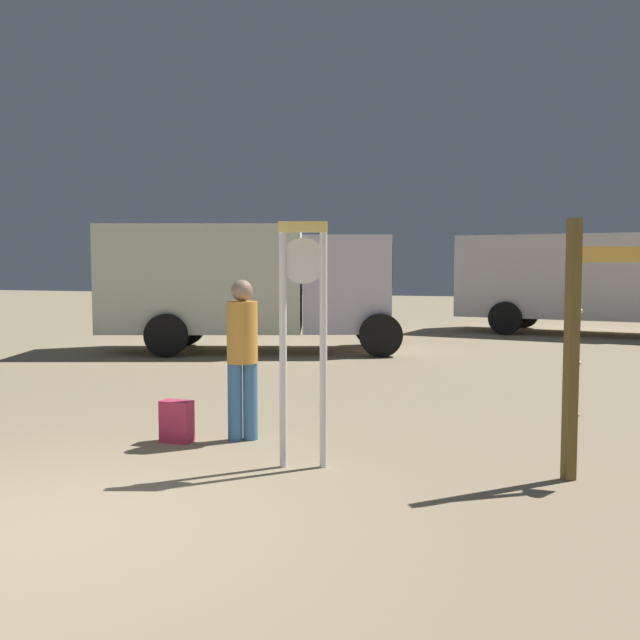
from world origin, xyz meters
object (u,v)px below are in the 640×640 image
(backpack, at_px, (177,422))
(box_truck_near, at_px, (243,281))
(arrow_sign, at_px, (610,305))
(person_near_clock, at_px, (242,351))
(standing_clock, at_px, (303,317))
(box_truck_far, at_px, (586,278))

(backpack, distance_m, box_truck_near, 8.54)
(arrow_sign, height_order, person_near_clock, arrow_sign)
(person_near_clock, xyz_separation_m, box_truck_near, (-3.51, 7.62, 0.56))
(standing_clock, distance_m, box_truck_near, 9.54)
(standing_clock, bearing_deg, arrow_sign, 12.19)
(arrow_sign, bearing_deg, box_truck_near, 132.58)
(standing_clock, xyz_separation_m, person_near_clock, (-1.00, 0.79, -0.45))
(person_near_clock, distance_m, box_truck_far, 14.75)
(box_truck_far, bearing_deg, arrow_sign, -90.17)
(box_truck_near, bearing_deg, arrow_sign, -47.42)
(box_truck_far, bearing_deg, person_near_clock, -104.67)
(standing_clock, relative_size, backpack, 5.13)
(person_near_clock, xyz_separation_m, backpack, (-0.64, -0.31, -0.76))
(box_truck_near, bearing_deg, standing_clock, -61.85)
(standing_clock, xyz_separation_m, arrow_sign, (2.69, 0.58, 0.13))
(standing_clock, xyz_separation_m, backpack, (-1.63, 0.48, -1.20))
(box_truck_near, relative_size, box_truck_far, 0.92)
(person_near_clock, bearing_deg, box_truck_far, 75.33)
(standing_clock, height_order, arrow_sign, arrow_sign)
(arrow_sign, height_order, box_truck_far, box_truck_far)
(backpack, xyz_separation_m, box_truck_far, (4.37, 14.57, 1.31))
(arrow_sign, bearing_deg, standing_clock, -167.81)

